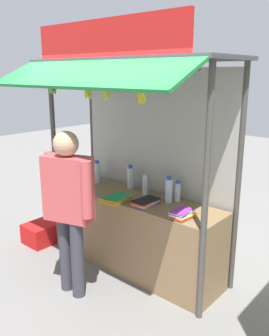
{
  "coord_description": "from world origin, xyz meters",
  "views": [
    {
      "loc": [
        2.59,
        -2.97,
        2.31
      ],
      "look_at": [
        0.0,
        0.0,
        1.26
      ],
      "focal_mm": 38.14,
      "sensor_mm": 36.0,
      "label": 1
    }
  ],
  "objects_px": {
    "banana_bunch_inner_left": "(53,87)",
    "magazine_stack_far_right": "(116,199)",
    "banana_bunch_inner_right": "(142,95)",
    "water_bottle_mid_left": "(88,172)",
    "water_bottle_center": "(145,186)",
    "water_bottle_front_left": "(130,177)",
    "vendor_person": "(69,199)",
    "plastic_crate": "(40,233)",
    "magazine_stack_front_right": "(146,202)",
    "banana_bunch_rightmost": "(107,92)",
    "water_bottle_far_left": "(178,192)",
    "magazine_stack_left": "(182,214)",
    "banana_bunch_leftmost": "(88,91)",
    "water_bottle_back_left": "(169,190)",
    "water_bottle_mid_right": "(97,172)"
  },
  "relations": [
    {
      "from": "banana_bunch_leftmost",
      "to": "vendor_person",
      "type": "bearing_deg",
      "value": -71.35
    },
    {
      "from": "water_bottle_back_left",
      "to": "banana_bunch_inner_left",
      "type": "height_order",
      "value": "banana_bunch_inner_left"
    },
    {
      "from": "water_bottle_far_left",
      "to": "banana_bunch_rightmost",
      "type": "relative_size",
      "value": 0.85
    },
    {
      "from": "water_bottle_front_left",
      "to": "water_bottle_center",
      "type": "bearing_deg",
      "value": -12.91
    },
    {
      "from": "water_bottle_front_left",
      "to": "magazine_stack_far_right",
      "type": "xyz_separation_m",
      "value": [
        0.18,
        -0.45,
        -0.11
      ]
    },
    {
      "from": "banana_bunch_rightmost",
      "to": "banana_bunch_inner_left",
      "type": "distance_m",
      "value": 0.89
    },
    {
      "from": "water_bottle_front_left",
      "to": "magazine_stack_left",
      "type": "bearing_deg",
      "value": -19.65
    },
    {
      "from": "water_bottle_far_left",
      "to": "magazine_stack_far_right",
      "type": "height_order",
      "value": "water_bottle_far_left"
    },
    {
      "from": "water_bottle_front_left",
      "to": "banana_bunch_inner_right",
      "type": "xyz_separation_m",
      "value": [
        0.69,
        -0.61,
        1.06
      ]
    },
    {
      "from": "magazine_stack_front_right",
      "to": "magazine_stack_left",
      "type": "height_order",
      "value": "magazine_stack_left"
    },
    {
      "from": "water_bottle_mid_right",
      "to": "banana_bunch_rightmost",
      "type": "xyz_separation_m",
      "value": [
        0.72,
        -0.5,
        1.08
      ]
    },
    {
      "from": "water_bottle_far_left",
      "to": "magazine_stack_left",
      "type": "relative_size",
      "value": 0.86
    },
    {
      "from": "water_bottle_front_left",
      "to": "magazine_stack_left",
      "type": "distance_m",
      "value": 1.08
    },
    {
      "from": "water_bottle_front_left",
      "to": "banana_bunch_rightmost",
      "type": "bearing_deg",
      "value": -69.52
    },
    {
      "from": "water_bottle_mid_left",
      "to": "banana_bunch_inner_right",
      "type": "height_order",
      "value": "banana_bunch_inner_right"
    },
    {
      "from": "water_bottle_mid_left",
      "to": "plastic_crate",
      "type": "xyz_separation_m",
      "value": [
        -0.47,
        -0.5,
        -0.88
      ]
    },
    {
      "from": "magazine_stack_left",
      "to": "banana_bunch_leftmost",
      "type": "bearing_deg",
      "value": -166.82
    },
    {
      "from": "plastic_crate",
      "to": "banana_bunch_inner_right",
      "type": "bearing_deg",
      "value": -0.49
    },
    {
      "from": "water_bottle_center",
      "to": "banana_bunch_leftmost",
      "type": "bearing_deg",
      "value": -122.23
    },
    {
      "from": "magazine_stack_front_right",
      "to": "magazine_stack_left",
      "type": "relative_size",
      "value": 1.2
    },
    {
      "from": "water_bottle_mid_left",
      "to": "vendor_person",
      "type": "xyz_separation_m",
      "value": [
        0.79,
        -0.95,
        0.05
      ]
    },
    {
      "from": "vendor_person",
      "to": "plastic_crate",
      "type": "height_order",
      "value": "vendor_person"
    },
    {
      "from": "water_bottle_mid_left",
      "to": "water_bottle_far_left",
      "type": "bearing_deg",
      "value": 3.91
    },
    {
      "from": "water_bottle_center",
      "to": "banana_bunch_inner_left",
      "type": "distance_m",
      "value": 1.58
    },
    {
      "from": "vendor_person",
      "to": "plastic_crate",
      "type": "bearing_deg",
      "value": 141.95
    },
    {
      "from": "vendor_person",
      "to": "water_bottle_front_left",
      "type": "bearing_deg",
      "value": 76.85
    },
    {
      "from": "water_bottle_mid_left",
      "to": "banana_bunch_rightmost",
      "type": "relative_size",
      "value": 0.83
    },
    {
      "from": "magazine_stack_left",
      "to": "magazine_stack_far_right",
      "type": "bearing_deg",
      "value": -174.07
    },
    {
      "from": "banana_bunch_inner_right",
      "to": "magazine_stack_front_right",
      "type": "bearing_deg",
      "value": 121.69
    },
    {
      "from": "water_bottle_front_left",
      "to": "banana_bunch_inner_left",
      "type": "relative_size",
      "value": 1.15
    },
    {
      "from": "water_bottle_mid_left",
      "to": "vendor_person",
      "type": "distance_m",
      "value": 1.24
    },
    {
      "from": "banana_bunch_inner_left",
      "to": "magazine_stack_front_right",
      "type": "bearing_deg",
      "value": 14.54
    },
    {
      "from": "water_bottle_center",
      "to": "water_bottle_front_left",
      "type": "bearing_deg",
      "value": 167.09
    },
    {
      "from": "banana_bunch_inner_left",
      "to": "magazine_stack_far_right",
      "type": "bearing_deg",
      "value": 10.85
    },
    {
      "from": "banana_bunch_inner_right",
      "to": "vendor_person",
      "type": "distance_m",
      "value": 1.28
    },
    {
      "from": "magazine_stack_front_right",
      "to": "banana_bunch_inner_right",
      "type": "distance_m",
      "value": 1.23
    },
    {
      "from": "water_bottle_center",
      "to": "banana_bunch_inner_left",
      "type": "bearing_deg",
      "value": -150.28
    },
    {
      "from": "banana_bunch_leftmost",
      "to": "plastic_crate",
      "type": "relative_size",
      "value": 0.72
    },
    {
      "from": "banana_bunch_inner_right",
      "to": "plastic_crate",
      "type": "bearing_deg",
      "value": 179.51
    },
    {
      "from": "banana_bunch_leftmost",
      "to": "banana_bunch_inner_left",
      "type": "height_order",
      "value": "same"
    },
    {
      "from": "water_bottle_mid_left",
      "to": "banana_bunch_inner_left",
      "type": "bearing_deg",
      "value": -86.91
    },
    {
      "from": "water_bottle_back_left",
      "to": "banana_bunch_rightmost",
      "type": "relative_size",
      "value": 1.06
    },
    {
      "from": "water_bottle_back_left",
      "to": "banana_bunch_rightmost",
      "type": "distance_m",
      "value": 1.27
    },
    {
      "from": "water_bottle_front_left",
      "to": "water_bottle_back_left",
      "type": "bearing_deg",
      "value": -7.93
    },
    {
      "from": "water_bottle_front_left",
      "to": "plastic_crate",
      "type": "xyz_separation_m",
      "value": [
        -1.16,
        -0.6,
        -0.91
      ]
    },
    {
      "from": "banana_bunch_inner_right",
      "to": "water_bottle_mid_left",
      "type": "bearing_deg",
      "value": 159.41
    },
    {
      "from": "magazine_stack_far_right",
      "to": "banana_bunch_inner_right",
      "type": "height_order",
      "value": "banana_bunch_inner_right"
    },
    {
      "from": "water_bottle_front_left",
      "to": "water_bottle_center",
      "type": "xyz_separation_m",
      "value": [
        0.29,
        -0.07,
        -0.03
      ]
    },
    {
      "from": "water_bottle_center",
      "to": "magazine_stack_front_right",
      "type": "distance_m",
      "value": 0.33
    },
    {
      "from": "water_bottle_center",
      "to": "plastic_crate",
      "type": "bearing_deg",
      "value": -159.88
    }
  ]
}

